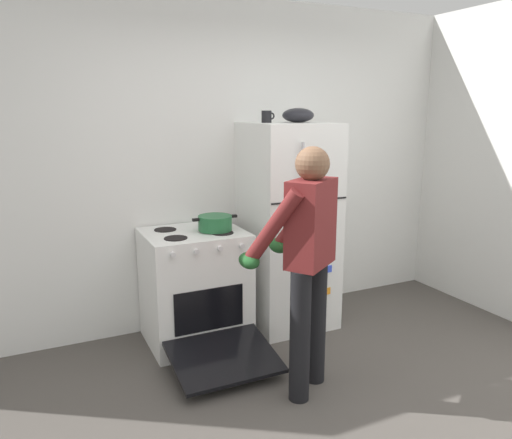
{
  "coord_description": "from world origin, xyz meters",
  "views": [
    {
      "loc": [
        -1.59,
        -1.97,
        1.81
      ],
      "look_at": [
        -0.03,
        1.32,
        1.0
      ],
      "focal_mm": 34.69,
      "sensor_mm": 36.0,
      "label": 1
    }
  ],
  "objects_px": {
    "stove_range": "(196,288)",
    "coffee_mug": "(267,117)",
    "mixing_bowl": "(298,115)",
    "refrigerator": "(288,226)",
    "person_cook": "(306,251)",
    "red_pot": "(215,223)"
  },
  "relations": [
    {
      "from": "stove_range",
      "to": "coffee_mug",
      "type": "height_order",
      "value": "coffee_mug"
    },
    {
      "from": "coffee_mug",
      "to": "mixing_bowl",
      "type": "distance_m",
      "value": 0.26
    },
    {
      "from": "mixing_bowl",
      "to": "refrigerator",
      "type": "bearing_deg",
      "value": -179.78
    },
    {
      "from": "person_cook",
      "to": "coffee_mug",
      "type": "distance_m",
      "value": 1.33
    },
    {
      "from": "refrigerator",
      "to": "red_pot",
      "type": "relative_size",
      "value": 4.74
    },
    {
      "from": "refrigerator",
      "to": "stove_range",
      "type": "distance_m",
      "value": 0.93
    },
    {
      "from": "stove_range",
      "to": "mixing_bowl",
      "type": "xyz_separation_m",
      "value": [
        0.91,
        0.02,
        1.33
      ]
    },
    {
      "from": "stove_range",
      "to": "person_cook",
      "type": "relative_size",
      "value": 0.75
    },
    {
      "from": "refrigerator",
      "to": "coffee_mug",
      "type": "height_order",
      "value": "coffee_mug"
    },
    {
      "from": "stove_range",
      "to": "refrigerator",
      "type": "bearing_deg",
      "value": 1.2
    },
    {
      "from": "stove_range",
      "to": "coffee_mug",
      "type": "xyz_separation_m",
      "value": [
        0.65,
        0.07,
        1.32
      ]
    },
    {
      "from": "refrigerator",
      "to": "mixing_bowl",
      "type": "bearing_deg",
      "value": 0.22
    },
    {
      "from": "stove_range",
      "to": "person_cook",
      "type": "height_order",
      "value": "person_cook"
    },
    {
      "from": "refrigerator",
      "to": "mixing_bowl",
      "type": "distance_m",
      "value": 0.92
    },
    {
      "from": "refrigerator",
      "to": "red_pot",
      "type": "xyz_separation_m",
      "value": [
        -0.67,
        -0.05,
        0.1
      ]
    },
    {
      "from": "coffee_mug",
      "to": "mixing_bowl",
      "type": "xyz_separation_m",
      "value": [
        0.26,
        -0.05,
        0.01
      ]
    },
    {
      "from": "person_cook",
      "to": "stove_range",
      "type": "bearing_deg",
      "value": 112.96
    },
    {
      "from": "stove_range",
      "to": "red_pot",
      "type": "relative_size",
      "value": 3.34
    },
    {
      "from": "mixing_bowl",
      "to": "red_pot",
      "type": "bearing_deg",
      "value": -176.18
    },
    {
      "from": "stove_range",
      "to": "mixing_bowl",
      "type": "height_order",
      "value": "mixing_bowl"
    },
    {
      "from": "person_cook",
      "to": "mixing_bowl",
      "type": "distance_m",
      "value": 1.37
    },
    {
      "from": "coffee_mug",
      "to": "mixing_bowl",
      "type": "relative_size",
      "value": 0.44
    }
  ]
}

